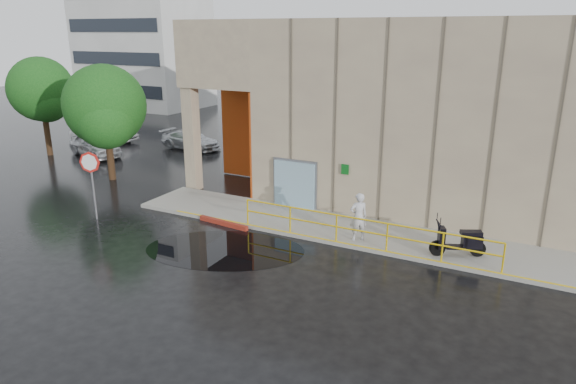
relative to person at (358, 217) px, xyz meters
name	(u,v)px	position (x,y,z in m)	size (l,w,h in m)	color
ground	(213,259)	(-3.98, -3.58, -1.06)	(120.00, 120.00, 0.00)	black
sidewalk	(366,233)	(0.02, 0.92, -0.98)	(20.00, 3.00, 0.15)	gray
building	(440,106)	(1.12, 7.40, 3.15)	(20.00, 10.17, 8.00)	gray
guardrail	(361,232)	(0.27, -0.43, -0.38)	(9.56, 0.06, 1.03)	#E2B90B
distant_building	(142,31)	(-31.98, 24.40, 6.45)	(12.00, 8.08, 15.00)	#B6B6B1
person	(358,217)	(0.00, 0.00, 0.00)	(0.66, 0.43, 1.81)	silver
scooter	(460,233)	(3.53, 0.24, -0.06)	(1.94, 1.32, 1.47)	black
stop_sign	(91,171)	(-10.57, -2.58, 1.02)	(0.83, 0.32, 2.89)	slate
red_curb	(223,223)	(-5.48, -0.70, -0.97)	(2.40, 0.18, 0.18)	maroon
puddle	(225,249)	(-4.06, -2.71, -1.05)	(5.75, 3.54, 0.01)	black
car_a	(95,145)	(-19.37, 5.60, -0.32)	(1.75, 4.34, 1.48)	#B1B4B8
car_b	(104,131)	(-22.21, 9.09, -0.28)	(1.65, 4.74, 1.56)	silver
car_c	(191,140)	(-15.29, 9.96, -0.45)	(1.71, 4.20, 1.22)	silver
tree_near	(105,109)	(-14.36, 2.06, 2.68)	(4.14, 4.14, 5.97)	black
tree_far	(42,92)	(-22.07, 4.48, 2.89)	(3.91, 3.91, 6.06)	black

